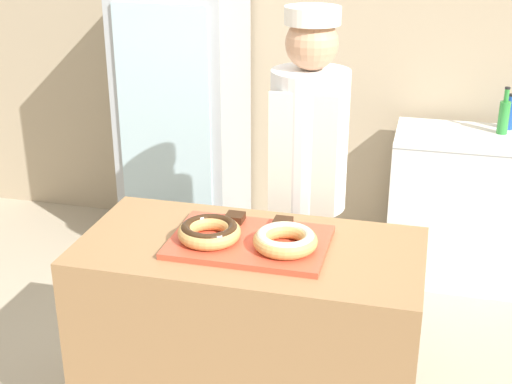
% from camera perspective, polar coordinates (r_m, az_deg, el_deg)
% --- Properties ---
extents(wall_back, '(8.00, 0.06, 2.70)m').
position_cam_1_polar(wall_back, '(4.62, 6.36, 12.19)').
color(wall_back, tan).
rests_on(wall_back, ground_plane).
extents(display_counter, '(1.33, 0.66, 0.93)m').
position_cam_1_polar(display_counter, '(2.98, -0.48, -12.23)').
color(display_counter, '#997047').
rests_on(display_counter, ground_plane).
extents(serving_tray, '(0.60, 0.41, 0.02)m').
position_cam_1_polar(serving_tray, '(2.74, -0.52, -4.02)').
color(serving_tray, '#D84C33').
rests_on(serving_tray, display_counter).
extents(donut_chocolate_glaze, '(0.24, 0.24, 0.07)m').
position_cam_1_polar(donut_chocolate_glaze, '(2.72, -3.76, -3.13)').
color(donut_chocolate_glaze, tan).
rests_on(donut_chocolate_glaze, serving_tray).
extents(donut_light_glaze, '(0.24, 0.24, 0.07)m').
position_cam_1_polar(donut_light_glaze, '(2.65, 2.36, -3.81)').
color(donut_light_glaze, tan).
rests_on(donut_light_glaze, serving_tray).
extents(brownie_back_left, '(0.07, 0.07, 0.03)m').
position_cam_1_polar(brownie_back_left, '(2.88, -1.69, -2.06)').
color(brownie_back_left, '#382111').
rests_on(brownie_back_left, serving_tray).
extents(brownie_back_right, '(0.07, 0.07, 0.03)m').
position_cam_1_polar(brownie_back_right, '(2.83, 2.16, -2.47)').
color(brownie_back_right, '#382111').
rests_on(brownie_back_right, serving_tray).
extents(baker_person, '(0.35, 0.35, 1.75)m').
position_cam_1_polar(baker_person, '(3.27, 4.13, 0.37)').
color(baker_person, '#4C4C51').
rests_on(baker_person, ground_plane).
extents(beverage_fridge, '(0.69, 0.70, 1.77)m').
position_cam_1_polar(beverage_fridge, '(4.55, -5.75, 6.01)').
color(beverage_fridge, '#ADB2B7').
rests_on(beverage_fridge, ground_plane).
extents(chest_freezer, '(1.04, 0.57, 0.90)m').
position_cam_1_polar(chest_freezer, '(4.46, 17.42, -1.20)').
color(chest_freezer, white).
rests_on(chest_freezer, ground_plane).
extents(bottle_blue, '(0.07, 0.07, 0.21)m').
position_cam_1_polar(bottle_blue, '(4.48, 19.59, 5.80)').
color(bottle_blue, '#1E4CB2').
rests_on(bottle_blue, chest_freezer).
extents(bottle_green, '(0.06, 0.06, 0.27)m').
position_cam_1_polar(bottle_green, '(4.36, 19.22, 5.79)').
color(bottle_green, '#2D8C38').
rests_on(bottle_green, chest_freezer).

